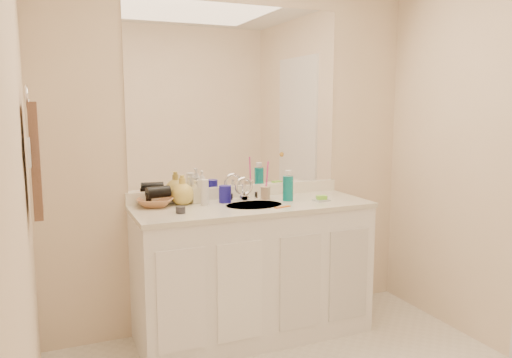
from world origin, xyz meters
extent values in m
cube|color=beige|center=(0.00, 1.30, 1.20)|extent=(2.60, 0.02, 2.40)
cube|color=beige|center=(-1.30, 0.00, 1.20)|extent=(0.02, 2.60, 2.40)
cube|color=white|center=(0.00, 1.02, 0.42)|extent=(1.50, 0.55, 0.85)
cube|color=silver|center=(0.00, 1.02, 0.86)|extent=(1.52, 0.57, 0.03)
cube|color=white|center=(0.00, 1.29, 0.92)|extent=(1.52, 0.03, 0.08)
cylinder|color=beige|center=(0.00, 1.00, 0.87)|extent=(0.37, 0.37, 0.02)
cylinder|color=silver|center=(0.00, 1.18, 0.94)|extent=(0.02, 0.02, 0.11)
cube|color=white|center=(0.00, 1.29, 1.56)|extent=(1.48, 0.01, 1.20)
cylinder|color=#181590|center=(-0.14, 1.15, 0.94)|extent=(0.10, 0.10, 0.11)
cylinder|color=#D1B494|center=(0.14, 1.14, 0.92)|extent=(0.08, 0.08, 0.09)
cylinder|color=#E63C97|center=(0.15, 1.14, 1.03)|extent=(0.02, 0.04, 0.22)
cylinder|color=#0A7B80|center=(0.26, 1.05, 0.96)|extent=(0.07, 0.07, 0.16)
cube|color=silver|center=(0.46, 0.94, 0.89)|extent=(0.11, 0.09, 0.01)
cube|color=#7CDC35|center=(0.46, 0.94, 0.90)|extent=(0.08, 0.06, 0.02)
cube|color=orange|center=(0.13, 0.86, 0.88)|extent=(0.12, 0.05, 0.00)
cylinder|color=#2E2D33|center=(-0.49, 0.95, 0.90)|extent=(0.07, 0.07, 0.04)
cylinder|color=silver|center=(-0.29, 1.12, 0.96)|extent=(0.06, 0.06, 0.16)
imported|color=white|center=(-0.28, 1.22, 0.98)|extent=(0.09, 0.09, 0.21)
imported|color=#F7EFC9|center=(-0.33, 1.21, 0.95)|extent=(0.08, 0.08, 0.15)
imported|color=#D3BA52|center=(-0.41, 1.20, 0.97)|extent=(0.18, 0.18, 0.19)
imported|color=#AF7046|center=(-0.59, 1.20, 0.91)|extent=(0.29, 0.29, 0.06)
cylinder|color=black|center=(-0.57, 1.20, 0.97)|extent=(0.16, 0.10, 0.07)
torus|color=silver|center=(-1.27, 0.77, 1.55)|extent=(0.01, 0.11, 0.11)
cube|color=#483126|center=(-1.25, 0.77, 1.25)|extent=(0.04, 0.32, 0.55)
cube|color=silver|center=(-1.27, 0.57, 1.30)|extent=(0.01, 0.08, 0.13)
camera|label=1|loc=(-1.21, -1.86, 1.51)|focal=35.00mm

